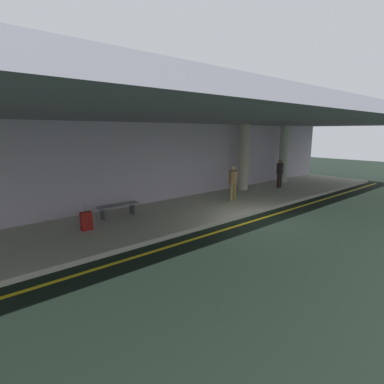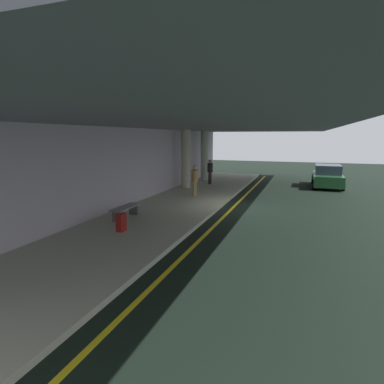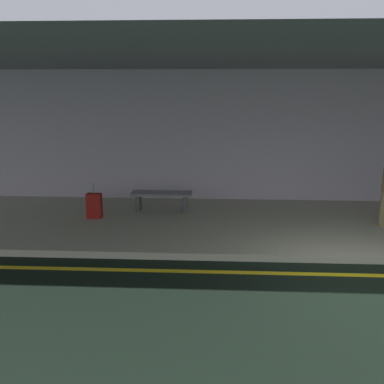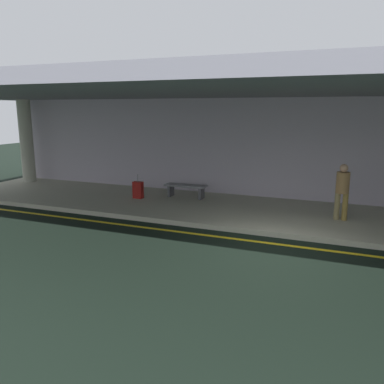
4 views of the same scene
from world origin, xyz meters
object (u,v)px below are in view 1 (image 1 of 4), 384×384
object	(u,v)px
person_waiting_for_ride	(233,181)
bench_metal	(118,208)
support_column_left_mid	(244,158)
support_column_center	(284,154)
traveler_with_luggage	(280,171)
suitcase_upright_primary	(86,221)

from	to	relation	value
person_waiting_for_ride	bench_metal	xyz separation A→B (m)	(-5.45, 1.05, -0.61)
support_column_left_mid	bench_metal	xyz separation A→B (m)	(-8.03, -0.44, -1.47)
support_column_center	traveler_with_luggage	xyz separation A→B (m)	(-1.91, -1.01, -0.86)
support_column_center	bench_metal	distance (m)	12.13
support_column_center	traveler_with_luggage	world-z (taller)	support_column_center
support_column_center	suitcase_upright_primary	world-z (taller)	support_column_center
support_column_left_mid	traveler_with_luggage	distance (m)	2.48
person_waiting_for_ride	suitcase_upright_primary	world-z (taller)	person_waiting_for_ride
traveler_with_luggage	suitcase_upright_primary	bearing A→B (deg)	-132.72
support_column_center	support_column_left_mid	bearing A→B (deg)	180.00
suitcase_upright_primary	bench_metal	distance (m)	1.77
support_column_center	bench_metal	xyz separation A→B (m)	(-12.03, -0.44, -1.47)
support_column_left_mid	person_waiting_for_ride	xyz separation A→B (m)	(-2.58, -1.49, -0.86)
person_waiting_for_ride	bench_metal	size ratio (longest dim) A/B	1.05
support_column_center	suitcase_upright_primary	bearing A→B (deg)	-174.89
person_waiting_for_ride	support_column_left_mid	bearing A→B (deg)	-90.71
support_column_center	person_waiting_for_ride	distance (m)	6.80
support_column_center	person_waiting_for_ride	world-z (taller)	support_column_center
bench_metal	traveler_with_luggage	bearing A→B (deg)	-3.19
person_waiting_for_ride	suitcase_upright_primary	distance (m)	7.08
support_column_left_mid	traveler_with_luggage	world-z (taller)	support_column_left_mid
person_waiting_for_ride	bench_metal	distance (m)	5.58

